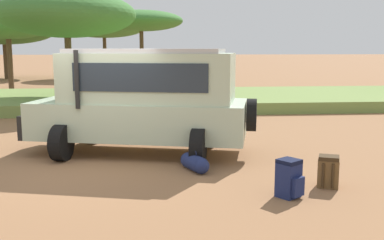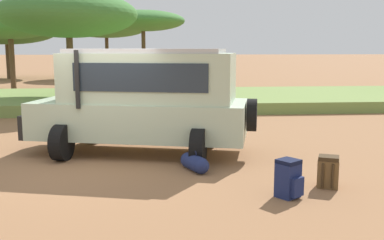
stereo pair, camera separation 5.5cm
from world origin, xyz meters
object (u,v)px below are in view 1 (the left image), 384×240
backpack_beside_front_wheel (328,172)px  acacia_tree_centre_back (104,28)px  acacia_tree_far_right (141,21)px  safari_vehicle (144,99)px  acacia_tree_far_left (4,31)px  acacia_tree_left_mid (8,26)px  duffel_bag_low_black_case (195,163)px  backpack_cluster_center (289,179)px  acacia_tree_right_mid (67,15)px

backpack_beside_front_wheel → acacia_tree_centre_back: size_ratio=0.09×
acacia_tree_far_right → safari_vehicle: bearing=-88.9°
acacia_tree_far_left → acacia_tree_left_mid: 11.40m
duffel_bag_low_black_case → acacia_tree_centre_back: acacia_tree_centre_back is taller
backpack_beside_front_wheel → acacia_tree_far_right: acacia_tree_far_right is taller
duffel_bag_low_black_case → acacia_tree_far_right: bearing=94.0°
backpack_cluster_center → acacia_tree_right_mid: size_ratio=0.11×
duffel_bag_low_black_case → acacia_tree_far_left: (-12.29, 28.54, 3.62)m
safari_vehicle → acacia_tree_right_mid: bearing=110.2°
safari_vehicle → acacia_tree_centre_back: (-3.46, 26.84, 2.74)m
safari_vehicle → acacia_tree_left_mid: size_ratio=1.12×
acacia_tree_centre_back → duffel_bag_low_black_case: bearing=-81.1°
acacia_tree_far_right → acacia_tree_left_mid: bearing=-169.5°
backpack_beside_front_wheel → acacia_tree_right_mid: size_ratio=0.10×
safari_vehicle → backpack_beside_front_wheel: (3.28, -2.93, -1.02)m
acacia_tree_far_left → acacia_tree_left_mid: (3.54, -10.84, -0.10)m
acacia_tree_centre_back → acacia_tree_far_right: bearing=-71.6°
safari_vehicle → acacia_tree_far_left: 29.27m
acacia_tree_centre_back → safari_vehicle: bearing=-82.7°
acacia_tree_left_mid → acacia_tree_right_mid: bearing=-58.4°
backpack_beside_front_wheel → acacia_tree_left_mid: acacia_tree_left_mid is taller
acacia_tree_left_mid → acacia_tree_far_right: acacia_tree_far_right is taller
backpack_cluster_center → acacia_tree_centre_back: bearing=101.0°
safari_vehicle → acacia_tree_far_right: acacia_tree_far_right is taller
backpack_cluster_center → acacia_tree_far_left: acacia_tree_far_left is taller
duffel_bag_low_black_case → acacia_tree_right_mid: acacia_tree_right_mid is taller
duffel_bag_low_black_case → acacia_tree_right_mid: bearing=112.2°
backpack_beside_front_wheel → backpack_cluster_center: backpack_cluster_center is taller
duffel_bag_low_black_case → acacia_tree_centre_back: 29.08m
acacia_tree_left_mid → safari_vehicle: bearing=-64.3°
safari_vehicle → acacia_tree_right_mid: 9.57m
acacia_tree_far_left → acacia_tree_centre_back: size_ratio=1.24×
duffel_bag_low_black_case → acacia_tree_far_left: size_ratio=0.10×
backpack_cluster_center → safari_vehicle: bearing=125.4°
duffel_bag_low_black_case → acacia_tree_far_left: 31.28m
acacia_tree_far_right → backpack_beside_front_wheel: bearing=-80.0°
acacia_tree_far_left → acacia_tree_left_mid: size_ratio=1.65×
backpack_beside_front_wheel → backpack_cluster_center: size_ratio=0.89×
backpack_beside_front_wheel → acacia_tree_far_right: 21.03m
acacia_tree_left_mid → acacia_tree_right_mid: 8.67m
duffel_bag_low_black_case → acacia_tree_centre_back: (-4.47, 28.47, 3.87)m
backpack_beside_front_wheel → acacia_tree_right_mid: acacia_tree_right_mid is taller
acacia_tree_far_left → acacia_tree_far_right: (10.95, -9.47, 0.27)m
safari_vehicle → backpack_cluster_center: bearing=-54.6°
backpack_beside_front_wheel → acacia_tree_far_right: (-3.61, 20.37, 3.78)m
backpack_cluster_center → acacia_tree_far_right: 21.35m
acacia_tree_centre_back → acacia_tree_far_right: (3.13, -9.40, 0.03)m
safari_vehicle → acacia_tree_left_mid: bearing=115.7°
safari_vehicle → backpack_beside_front_wheel: size_ratio=9.57×
acacia_tree_left_mid → acacia_tree_far_right: (7.42, 1.38, 0.37)m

